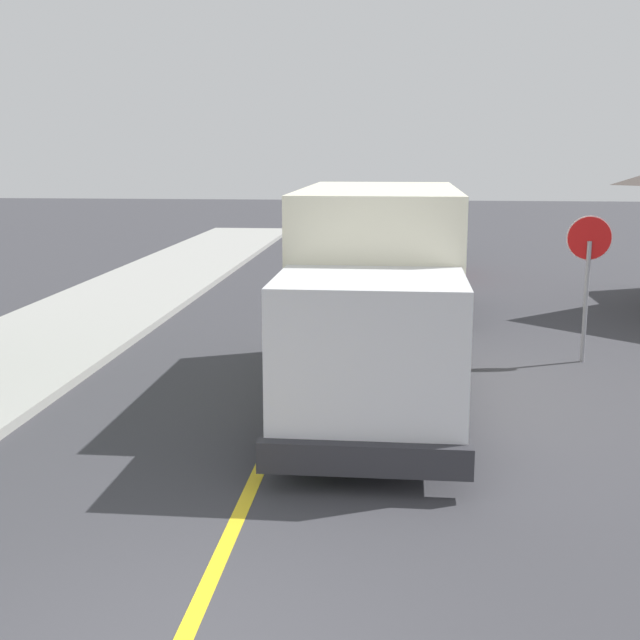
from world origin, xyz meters
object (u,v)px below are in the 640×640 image
Objects in this scene: box_truck at (377,285)px; parked_car_mid at (417,249)px; parked_car_near at (419,279)px; parked_car_far at (407,231)px; stop_sign at (588,260)px.

parked_car_mid is at bearing 86.33° from box_truck.
parked_car_near is 1.00× the size of parked_car_far.
stop_sign is at bearing -57.19° from parked_car_near.
parked_car_near and parked_car_mid have the same top height.
stop_sign is at bearing -75.22° from parked_car_mid.
stop_sign is at bearing -79.32° from parked_car_far.
parked_car_mid and parked_car_far have the same top height.
stop_sign reaches higher than parked_car_near.
stop_sign is (2.88, -4.47, 1.06)m from parked_car_near.
box_truck is 13.36m from parked_car_mid.
parked_car_near is 12.00m from parked_car_far.
box_truck reaches higher than parked_car_mid.
parked_car_near is (0.80, 7.06, -0.97)m from box_truck.
parked_car_mid is at bearing 89.49° from parked_car_near.
parked_car_near is 5.42m from stop_sign.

